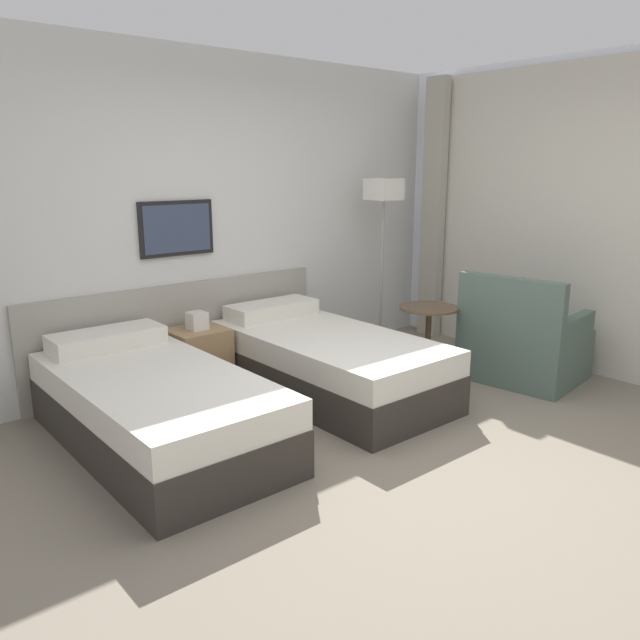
% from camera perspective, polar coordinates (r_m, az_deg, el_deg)
% --- Properties ---
extents(ground_plane, '(16.00, 16.00, 0.00)m').
position_cam_1_polar(ground_plane, '(4.01, 8.29, -12.66)').
color(ground_plane, slate).
extents(wall_headboard, '(10.00, 0.10, 2.70)m').
position_cam_1_polar(wall_headboard, '(5.39, -10.04, 8.62)').
color(wall_headboard, silver).
rests_on(wall_headboard, ground_plane).
extents(wall_window, '(0.21, 4.77, 2.70)m').
position_cam_1_polar(wall_window, '(5.75, 26.07, 8.14)').
color(wall_window, white).
rests_on(wall_window, ground_plane).
extents(bed_near_door, '(1.00, 1.99, 0.62)m').
position_cam_1_polar(bed_near_door, '(4.23, -14.83, -7.73)').
color(bed_near_door, '#332D28').
rests_on(bed_near_door, ground_plane).
extents(bed_near_window, '(1.00, 1.99, 0.62)m').
position_cam_1_polar(bed_near_window, '(4.99, 0.64, -3.89)').
color(bed_near_window, '#332D28').
rests_on(bed_near_window, ground_plane).
extents(nightstand, '(0.43, 0.40, 0.65)m').
position_cam_1_polar(nightstand, '(5.16, -11.01, -3.43)').
color(nightstand, '#9E7A51').
rests_on(nightstand, ground_plane).
extents(floor_lamp, '(0.28, 0.28, 1.66)m').
position_cam_1_polar(floor_lamp, '(6.03, 5.82, 10.55)').
color(floor_lamp, '#9E9993').
rests_on(floor_lamp, ground_plane).
extents(side_table, '(0.51, 0.51, 0.61)m').
position_cam_1_polar(side_table, '(5.43, 9.87, -0.66)').
color(side_table, brown).
rests_on(side_table, ground_plane).
extents(armchair, '(0.89, 0.99, 0.92)m').
position_cam_1_polar(armchair, '(5.57, 18.02, -2.32)').
color(armchair, '#4C6056').
rests_on(armchair, ground_plane).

